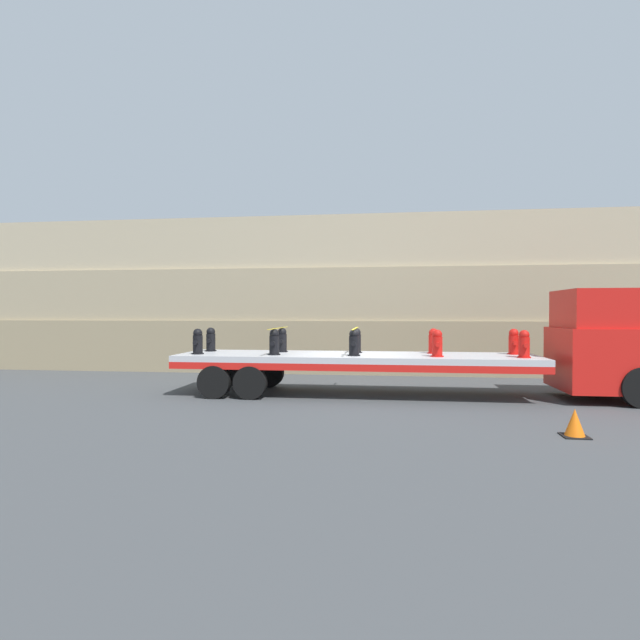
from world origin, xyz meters
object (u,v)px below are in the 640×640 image
(fire_hydrant_red_far_3, at_px, (433,341))
(fire_hydrant_red_near_3, at_px, (437,344))
(fire_hydrant_black_near_1, at_px, (274,342))
(fire_hydrant_red_far_4, at_px, (514,342))
(traffic_cone, at_px, (575,423))
(fire_hydrant_black_far_0, at_px, (211,340))
(fire_hydrant_black_far_2, at_px, (356,341))
(fire_hydrant_red_near_4, at_px, (524,344))
(fire_hydrant_black_near_2, at_px, (354,343))
(truck_cab, at_px, (606,346))
(flatbed_trailer, at_px, (335,361))
(fire_hydrant_black_near_0, at_px, (198,342))
(fire_hydrant_black_far_1, at_px, (282,340))

(fire_hydrant_red_far_3, bearing_deg, fire_hydrant_red_near_3, -90.00)
(fire_hydrant_black_near_1, distance_m, fire_hydrant_red_far_4, 7.21)
(traffic_cone, bearing_deg, fire_hydrant_red_near_3, 119.89)
(fire_hydrant_red_far_3, bearing_deg, fire_hydrant_black_far_0, 180.00)
(fire_hydrant_black_far_2, height_order, fire_hydrant_red_far_4, same)
(fire_hydrant_red_near_4, bearing_deg, fire_hydrant_red_far_4, 90.00)
(fire_hydrant_black_near_2, relative_size, fire_hydrant_red_far_4, 1.00)
(truck_cab, xyz_separation_m, fire_hydrant_black_far_2, (-7.12, 0.57, 0.07))
(fire_hydrant_red_near_4, relative_size, fire_hydrant_red_far_4, 1.00)
(fire_hydrant_red_far_3, bearing_deg, fire_hydrant_red_near_4, -25.61)
(truck_cab, bearing_deg, fire_hydrant_red_near_3, -173.17)
(fire_hydrant_red_near_4, bearing_deg, flatbed_trailer, 173.93)
(fire_hydrant_black_far_0, bearing_deg, fire_hydrant_red_near_4, -6.83)
(fire_hydrant_black_near_0, bearing_deg, traffic_cone, -22.98)
(fire_hydrant_black_far_2, distance_m, fire_hydrant_red_far_4, 4.75)
(fire_hydrant_black_near_1, bearing_deg, fire_hydrant_black_near_0, 180.00)
(fire_hydrant_black_near_2, bearing_deg, fire_hydrant_black_near_1, 180.00)
(fire_hydrant_black_far_2, bearing_deg, fire_hydrant_black_near_1, -154.39)
(truck_cab, bearing_deg, fire_hydrant_black_near_0, -177.26)
(flatbed_trailer, height_order, fire_hydrant_black_near_1, fire_hydrant_black_near_1)
(traffic_cone, bearing_deg, fire_hydrant_red_far_4, 89.12)
(fire_hydrant_red_near_3, relative_size, traffic_cone, 1.38)
(fire_hydrant_black_near_2, height_order, traffic_cone, fire_hydrant_black_near_2)
(traffic_cone, bearing_deg, fire_hydrant_black_far_2, 132.30)
(fire_hydrant_black_near_2, xyz_separation_m, fire_hydrant_black_far_2, (0.00, 1.14, 0.00))
(fire_hydrant_black_far_2, bearing_deg, fire_hydrant_red_far_4, 0.00)
(fire_hydrant_black_near_1, height_order, fire_hydrant_red_far_4, same)
(fire_hydrant_black_far_2, bearing_deg, fire_hydrant_red_far_3, 0.00)
(fire_hydrant_black_near_2, height_order, fire_hydrant_red_far_3, same)
(fire_hydrant_black_near_1, relative_size, fire_hydrant_red_near_4, 1.00)
(fire_hydrant_red_far_3, bearing_deg, truck_cab, -6.83)
(flatbed_trailer, height_order, fire_hydrant_black_far_1, fire_hydrant_black_far_1)
(fire_hydrant_black_far_0, height_order, fire_hydrant_red_far_4, same)
(fire_hydrant_red_far_3, distance_m, fire_hydrant_red_far_4, 2.37)
(fire_hydrant_red_near_3, bearing_deg, fire_hydrant_black_near_2, 180.00)
(fire_hydrant_red_far_3, bearing_deg, fire_hydrant_black_far_2, 180.00)
(truck_cab, height_order, fire_hydrant_black_far_0, truck_cab)
(fire_hydrant_red_far_3, bearing_deg, fire_hydrant_black_near_2, -154.39)
(fire_hydrant_black_far_0, height_order, fire_hydrant_black_near_1, same)
(flatbed_trailer, height_order, traffic_cone, flatbed_trailer)
(fire_hydrant_black_near_0, relative_size, fire_hydrant_black_far_2, 1.00)
(fire_hydrant_black_far_1, xyz_separation_m, fire_hydrant_black_near_2, (2.37, -1.14, 0.00))
(truck_cab, height_order, fire_hydrant_black_far_1, truck_cab)
(flatbed_trailer, relative_size, fire_hydrant_black_near_0, 13.80)
(fire_hydrant_black_far_1, distance_m, fire_hydrant_red_near_3, 4.88)
(fire_hydrant_red_near_3, height_order, fire_hydrant_red_near_4, same)
(fire_hydrant_black_near_1, height_order, fire_hydrant_black_far_2, same)
(flatbed_trailer, height_order, fire_hydrant_black_far_2, fire_hydrant_black_far_2)
(fire_hydrant_red_near_3, bearing_deg, truck_cab, 6.83)
(fire_hydrant_red_far_3, bearing_deg, fire_hydrant_black_far_1, 180.00)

